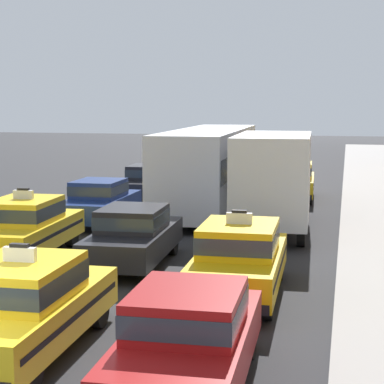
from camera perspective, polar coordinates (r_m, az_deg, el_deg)
lane_stripe_left_center at (r=29.06m, az=-0.83°, el=-0.77°), size 0.14×80.00×0.01m
lane_stripe_center_right at (r=28.46m, az=5.43°, el=-0.98°), size 0.14×80.00×0.01m
taxi_left_second at (r=18.94m, az=-14.06°, el=-2.87°), size 2.07×4.66×1.96m
sedan_left_third at (r=23.61m, az=-7.93°, el=-0.73°), size 1.81×4.32×1.58m
sedan_left_fourth at (r=29.07m, az=-3.74°, el=0.90°), size 2.00×4.39×1.58m
taxi_left_fifth at (r=34.30m, az=-1.09°, el=2.00°), size 1.97×4.62×1.96m
sedan_left_sixth at (r=40.44m, az=1.11°, el=2.82°), size 1.84×4.33×1.58m
taxi_center_nearest at (r=11.72m, az=-14.19°, el=-9.39°), size 1.94×4.61×1.96m
sedan_center_second at (r=17.48m, az=-5.05°, el=-3.65°), size 1.96×4.38×1.58m
bus_center_third at (r=26.52m, az=1.53°, el=2.37°), size 2.92×11.29×3.22m
sedan_right_nearest at (r=10.03m, az=-0.32°, el=-12.28°), size 1.91×4.36×1.58m
taxi_right_second at (r=14.74m, az=4.10°, el=-5.65°), size 1.95×4.61×1.96m
box_truck_right_third at (r=22.27m, az=7.11°, el=1.19°), size 2.53×7.05×3.27m
taxi_right_fourth at (r=29.70m, az=8.66°, el=1.03°), size 2.00×4.63×1.96m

